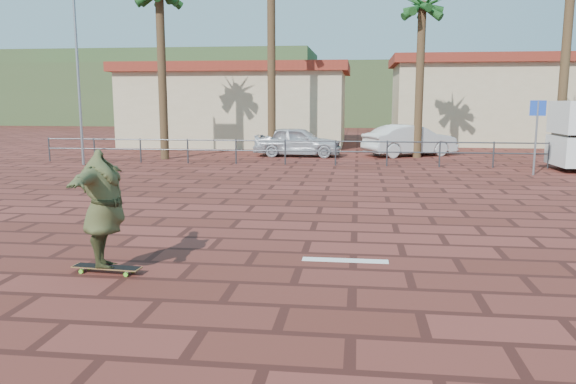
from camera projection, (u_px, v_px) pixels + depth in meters
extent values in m
plane|color=maroon|center=(309.00, 241.00, 10.40)|extent=(120.00, 120.00, 0.00)
cube|color=white|center=(345.00, 260.00, 9.14)|extent=(1.40, 0.22, 0.01)
cylinder|color=#47494F|center=(49.00, 149.00, 23.53)|extent=(0.06, 0.06, 1.00)
cylinder|color=#47494F|center=(94.00, 150.00, 23.29)|extent=(0.06, 0.06, 1.00)
cylinder|color=#47494F|center=(141.00, 151.00, 23.04)|extent=(0.06, 0.06, 1.00)
cylinder|color=#47494F|center=(188.00, 151.00, 22.80)|extent=(0.06, 0.06, 1.00)
cylinder|color=#47494F|center=(236.00, 152.00, 22.55)|extent=(0.06, 0.06, 1.00)
cylinder|color=#47494F|center=(285.00, 152.00, 22.31)|extent=(0.06, 0.06, 1.00)
cylinder|color=#47494F|center=(336.00, 153.00, 22.06)|extent=(0.06, 0.06, 1.00)
cylinder|color=#47494F|center=(387.00, 153.00, 21.82)|extent=(0.06, 0.06, 1.00)
cylinder|color=#47494F|center=(440.00, 154.00, 21.57)|extent=(0.06, 0.06, 1.00)
cylinder|color=#47494F|center=(494.00, 155.00, 21.33)|extent=(0.06, 0.06, 1.00)
cylinder|color=#47494F|center=(549.00, 155.00, 21.08)|extent=(0.06, 0.06, 1.00)
cylinder|color=#47494F|center=(336.00, 141.00, 21.99)|extent=(24.00, 0.05, 0.05)
cylinder|color=#47494F|center=(336.00, 152.00, 22.05)|extent=(24.00, 0.05, 0.05)
cylinder|color=gray|center=(77.00, 62.00, 21.73)|extent=(0.10, 0.10, 8.00)
cylinder|color=brown|center=(162.00, 77.00, 23.95)|extent=(0.36, 0.36, 7.00)
cylinder|color=brown|center=(271.00, 64.00, 24.77)|extent=(0.36, 0.36, 8.20)
cylinder|color=brown|center=(420.00, 84.00, 24.61)|extent=(0.36, 0.36, 6.50)
sphere|color=#1B531F|center=(423.00, 6.00, 24.06)|extent=(2.40, 2.40, 2.40)
cylinder|color=brown|center=(565.00, 66.00, 22.36)|extent=(0.36, 0.36, 7.80)
cube|color=beige|center=(239.00, 109.00, 32.34)|extent=(12.00, 7.00, 4.00)
cube|color=maroon|center=(238.00, 69.00, 31.97)|extent=(12.60, 7.60, 0.50)
cube|color=beige|center=(482.00, 105.00, 32.54)|extent=(10.00, 6.00, 4.50)
cube|color=maroon|center=(485.00, 61.00, 32.13)|extent=(10.60, 6.60, 0.50)
cube|color=#384C28|center=(351.00, 95.00, 58.84)|extent=(70.00, 18.00, 6.00)
cube|color=#384C28|center=(167.00, 87.00, 67.24)|extent=(35.00, 14.00, 8.00)
cube|color=olive|center=(107.00, 267.00, 8.47)|extent=(1.08, 0.32, 0.02)
cube|color=black|center=(107.00, 266.00, 8.47)|extent=(1.04, 0.30, 0.00)
cube|color=silver|center=(85.00, 268.00, 8.55)|extent=(0.07, 0.18, 0.03)
cube|color=silver|center=(129.00, 271.00, 8.40)|extent=(0.07, 0.18, 0.03)
cylinder|color=#69CC2B|center=(81.00, 271.00, 8.45)|extent=(0.07, 0.03, 0.07)
cylinder|color=#69CC2B|center=(89.00, 267.00, 8.65)|extent=(0.07, 0.03, 0.07)
cylinder|color=#69CC2B|center=(126.00, 275.00, 8.30)|extent=(0.07, 0.03, 0.07)
cylinder|color=#69CC2B|center=(133.00, 270.00, 8.50)|extent=(0.07, 0.03, 0.07)
imported|color=#454927|center=(104.00, 209.00, 8.32)|extent=(0.94, 2.25, 1.77)
cube|color=black|center=(561.00, 129.00, 20.34)|extent=(0.10, 1.65, 0.63)
cylinder|color=black|center=(568.00, 157.00, 21.46)|extent=(0.78, 0.29, 0.78)
imported|color=#BBBDC3|center=(298.00, 141.00, 25.58)|extent=(4.03, 1.76, 1.35)
imported|color=silver|center=(410.00, 140.00, 25.77)|extent=(4.51, 3.40, 1.42)
cylinder|color=gray|center=(536.00, 139.00, 19.14)|extent=(0.07, 0.07, 2.52)
cube|color=#193FB2|center=(538.00, 108.00, 18.97)|extent=(0.51, 0.19, 0.52)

